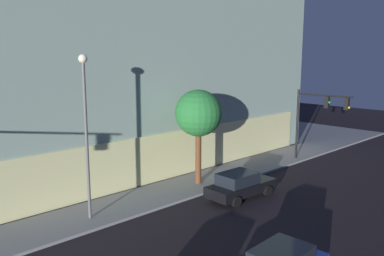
{
  "coord_description": "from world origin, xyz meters",
  "views": [
    {
      "loc": [
        -5.43,
        -11.33,
        8.44
      ],
      "look_at": [
        9.34,
        4.0,
        4.64
      ],
      "focal_mm": 37.82,
      "sensor_mm": 36.0,
      "label": 1
    }
  ],
  "objects": [
    {
      "name": "modern_building",
      "position": [
        12.62,
        22.71,
        10.52
      ],
      "size": [
        32.2,
        27.66,
        21.18
      ],
      "color": "#4C4C51",
      "rests_on": "ground"
    },
    {
      "name": "traffic_light_far_corner",
      "position": [
        23.36,
        4.36,
        4.2
      ],
      "size": [
        0.52,
        4.45,
        5.66
      ],
      "color": "black",
      "rests_on": "sidewalk_corner"
    },
    {
      "name": "street_lamp_sidewalk",
      "position": [
        4.55,
        6.67,
        5.38
      ],
      "size": [
        0.44,
        0.44,
        8.39
      ],
      "color": "#5B5B5B",
      "rests_on": "sidewalk_corner"
    },
    {
      "name": "sidewalk_tree",
      "position": [
        12.72,
        6.92,
        4.77
      ],
      "size": [
        3.03,
        3.03,
        6.2
      ],
      "color": "brown",
      "rests_on": "sidewalk_corner"
    },
    {
      "name": "car_black",
      "position": [
        12.8,
        3.43,
        0.82
      ],
      "size": [
        4.65,
        2.18,
        1.61
      ],
      "color": "black",
      "rests_on": "ground"
    }
  ]
}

